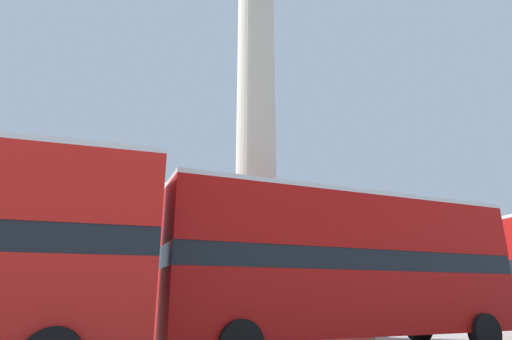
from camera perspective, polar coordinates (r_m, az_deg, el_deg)
ground_plane at (r=16.56m, az=-0.00°, el=-22.59°), size 200.00×200.00×0.00m
monument_column at (r=16.99m, az=-0.00°, el=-3.56°), size 6.33×6.33×20.21m
bus_b at (r=12.06m, az=12.57°, el=-12.88°), size 10.53×3.20×4.27m
street_lamp at (r=14.20m, az=-12.85°, el=-10.79°), size 0.42×0.42×5.38m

